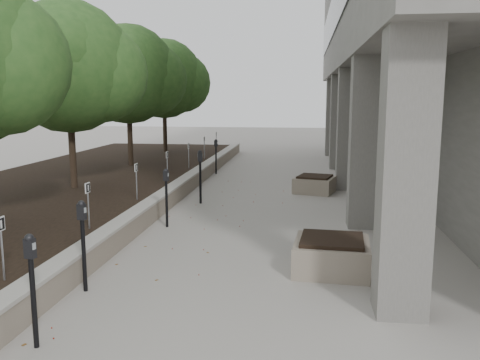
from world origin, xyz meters
The scene contains 21 objects.
ground centered at (0.00, 0.00, 0.00)m, with size 90.00×90.00×0.00m, color #A09B93.
retaining_wall centered at (-1.82, 9.00, 0.25)m, with size 0.39×26.00×0.50m, color gray, non-canonical shape.
planting_bed centered at (-5.50, 9.00, 0.20)m, with size 7.00×26.00×0.40m, color black.
crabapple_tree_3 centered at (-4.80, 8.00, 3.12)m, with size 4.60×4.00×5.44m, color #28511F, non-canonical shape.
crabapple_tree_4 centered at (-4.80, 13.00, 3.12)m, with size 4.60×4.00×5.44m, color #28511F, non-canonical shape.
crabapple_tree_5 centered at (-4.80, 18.00, 3.12)m, with size 4.60×4.00×5.44m, color #28511F, non-canonical shape.
parking_sign_2 centered at (-2.35, 0.50, 0.88)m, with size 0.04×0.22×0.96m, color black, non-canonical shape.
parking_sign_3 centered at (-2.35, 3.50, 0.88)m, with size 0.04×0.22×0.96m, color black, non-canonical shape.
parking_sign_4 centered at (-2.35, 6.50, 0.88)m, with size 0.04×0.22×0.96m, color black, non-canonical shape.
parking_sign_5 centered at (-2.35, 9.50, 0.88)m, with size 0.04×0.22×0.96m, color black, non-canonical shape.
parking_sign_6 centered at (-2.35, 12.50, 0.88)m, with size 0.04×0.22×0.96m, color black, non-canonical shape.
parking_sign_7 centered at (-2.35, 15.50, 0.88)m, with size 0.04×0.22×0.96m, color black, non-canonical shape.
parking_sign_8 centered at (-2.35, 18.50, 0.88)m, with size 0.04×0.22×0.96m, color black, non-canonical shape.
parking_meter_1 centered at (-1.24, -0.63, 0.73)m, with size 0.14×0.10×1.46m, color black, non-canonical shape.
parking_meter_2 centered at (-1.43, 1.21, 0.74)m, with size 0.15×0.10×1.48m, color black, non-canonical shape.
parking_meter_3 centered at (-1.22, 5.32, 0.70)m, with size 0.14×0.10×1.41m, color black, non-canonical shape.
parking_meter_4 centered at (-0.98, 8.08, 0.78)m, with size 0.15×0.11×1.56m, color black, non-canonical shape.
parking_meter_5 centered at (-1.53, 13.76, 0.70)m, with size 0.14×0.10×1.40m, color black, non-canonical shape.
planter_front centered at (2.52, 2.68, 0.30)m, with size 1.31×1.31×0.61m, color gray, non-canonical shape.
planter_back centered at (2.34, 10.23, 0.28)m, with size 1.19×1.19×0.55m, color gray, non-canonical shape.
berry_scatter centered at (-0.10, 5.00, 0.01)m, with size 3.30×14.10×0.02m, color maroon, non-canonical shape.
Camera 1 is at (2.02, -6.15, 3.08)m, focal length 38.03 mm.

